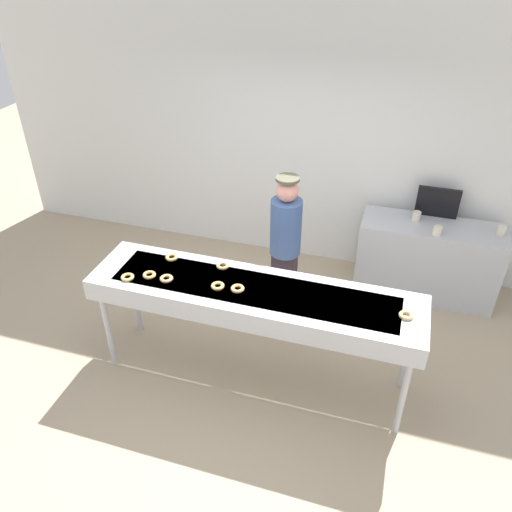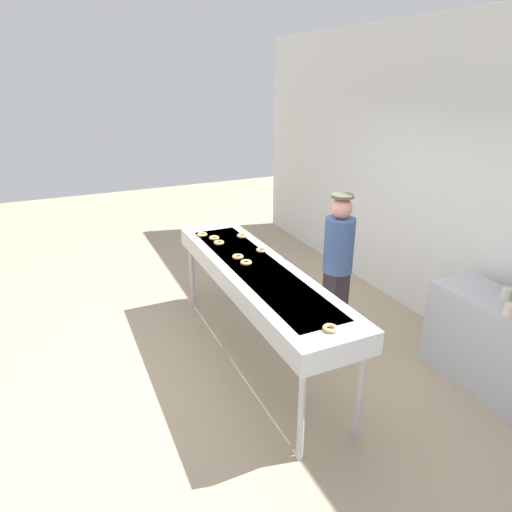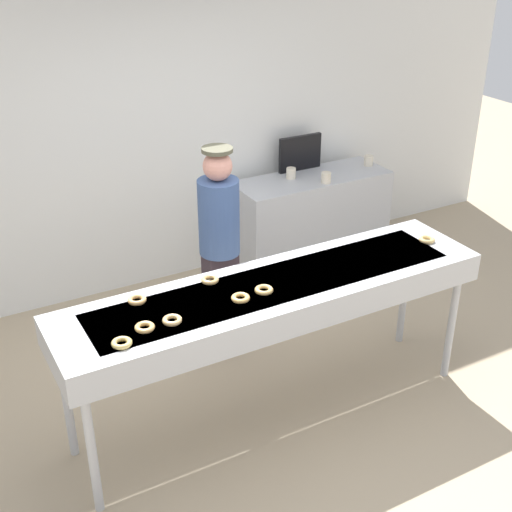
{
  "view_description": "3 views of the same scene",
  "coord_description": "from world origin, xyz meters",
  "px_view_note": "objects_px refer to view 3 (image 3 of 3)",
  "views": [
    {
      "loc": [
        1.04,
        -3.3,
        3.66
      ],
      "look_at": [
        -0.02,
        0.14,
        1.28
      ],
      "focal_mm": 35.75,
      "sensor_mm": 36.0,
      "label": 1
    },
    {
      "loc": [
        3.57,
        -1.67,
        2.76
      ],
      "look_at": [
        -0.03,
        0.0,
        1.14
      ],
      "focal_mm": 31.2,
      "sensor_mm": 36.0,
      "label": 2
    },
    {
      "loc": [
        -1.97,
        -3.3,
        3.2
      ],
      "look_at": [
        -0.09,
        0.1,
        1.21
      ],
      "focal_mm": 48.36,
      "sensor_mm": 36.0,
      "label": 3
    }
  ],
  "objects_px": {
    "prep_counter": "(311,220)",
    "paper_cup_0": "(291,173)",
    "menu_display": "(300,153)",
    "glazed_donut_2": "(172,320)",
    "glazed_donut_4": "(264,290)",
    "glazed_donut_5": "(145,327)",
    "glazed_donut_7": "(427,239)",
    "worker_baker": "(220,242)",
    "glazed_donut_1": "(210,280)",
    "glazed_donut_6": "(122,343)",
    "glazed_donut_0": "(137,300)",
    "glazed_donut_3": "(240,298)",
    "paper_cup_1": "(326,178)",
    "fryer_conveyor": "(275,296)",
    "paper_cup_2": "(369,161)"
  },
  "relations": [
    {
      "from": "prep_counter",
      "to": "menu_display",
      "type": "xyz_separation_m",
      "value": [
        0.0,
        0.23,
        0.62
      ]
    },
    {
      "from": "fryer_conveyor",
      "to": "glazed_donut_4",
      "type": "height_order",
      "value": "glazed_donut_4"
    },
    {
      "from": "fryer_conveyor",
      "to": "glazed_donut_1",
      "type": "relative_size",
      "value": 25.07
    },
    {
      "from": "glazed_donut_5",
      "to": "menu_display",
      "type": "distance_m",
      "value": 3.23
    },
    {
      "from": "paper_cup_0",
      "to": "paper_cup_2",
      "type": "height_order",
      "value": "same"
    },
    {
      "from": "menu_display",
      "to": "glazed_donut_3",
      "type": "bearing_deg",
      "value": -129.77
    },
    {
      "from": "glazed_donut_0",
      "to": "prep_counter",
      "type": "xyz_separation_m",
      "value": [
        2.33,
        1.61,
        -0.61
      ]
    },
    {
      "from": "prep_counter",
      "to": "glazed_donut_1",
      "type": "bearing_deg",
      "value": -138.88
    },
    {
      "from": "glazed_donut_1",
      "to": "paper_cup_2",
      "type": "xyz_separation_m",
      "value": [
        2.5,
        1.6,
        -0.11
      ]
    },
    {
      "from": "glazed_donut_1",
      "to": "menu_display",
      "type": "xyz_separation_m",
      "value": [
        1.84,
        1.83,
        0.01
      ]
    },
    {
      "from": "glazed_donut_0",
      "to": "glazed_donut_2",
      "type": "distance_m",
      "value": 0.33
    },
    {
      "from": "fryer_conveyor",
      "to": "glazed_donut_2",
      "type": "height_order",
      "value": "glazed_donut_2"
    },
    {
      "from": "worker_baker",
      "to": "paper_cup_2",
      "type": "height_order",
      "value": "worker_baker"
    },
    {
      "from": "fryer_conveyor",
      "to": "glazed_donut_6",
      "type": "relative_size",
      "value": 25.07
    },
    {
      "from": "glazed_donut_0",
      "to": "paper_cup_1",
      "type": "height_order",
      "value": "glazed_donut_0"
    },
    {
      "from": "glazed_donut_5",
      "to": "paper_cup_0",
      "type": "bearing_deg",
      "value": 42.13
    },
    {
      "from": "paper_cup_2",
      "to": "paper_cup_1",
      "type": "bearing_deg",
      "value": -163.13
    },
    {
      "from": "glazed_donut_1",
      "to": "worker_baker",
      "type": "bearing_deg",
      "value": 59.5
    },
    {
      "from": "glazed_donut_7",
      "to": "worker_baker",
      "type": "height_order",
      "value": "worker_baker"
    },
    {
      "from": "glazed_donut_1",
      "to": "prep_counter",
      "type": "height_order",
      "value": "glazed_donut_1"
    },
    {
      "from": "prep_counter",
      "to": "paper_cup_0",
      "type": "xyz_separation_m",
      "value": [
        -0.2,
        0.07,
        0.5
      ]
    },
    {
      "from": "glazed_donut_1",
      "to": "menu_display",
      "type": "distance_m",
      "value": 2.59
    },
    {
      "from": "glazed_donut_4",
      "to": "glazed_donut_6",
      "type": "height_order",
      "value": "same"
    },
    {
      "from": "worker_baker",
      "to": "prep_counter",
      "type": "distance_m",
      "value": 1.76
    },
    {
      "from": "glazed_donut_5",
      "to": "paper_cup_0",
      "type": "height_order",
      "value": "glazed_donut_5"
    },
    {
      "from": "glazed_donut_1",
      "to": "glazed_donut_4",
      "type": "relative_size",
      "value": 1.0
    },
    {
      "from": "fryer_conveyor",
      "to": "paper_cup_1",
      "type": "distance_m",
      "value": 2.22
    },
    {
      "from": "glazed_donut_4",
      "to": "paper_cup_0",
      "type": "xyz_separation_m",
      "value": [
        1.4,
        1.95,
        -0.11
      ]
    },
    {
      "from": "menu_display",
      "to": "glazed_donut_2",
      "type": "bearing_deg",
      "value": -135.99
    },
    {
      "from": "glazed_donut_5",
      "to": "fryer_conveyor",
      "type": "bearing_deg",
      "value": 6.51
    },
    {
      "from": "glazed_donut_6",
      "to": "prep_counter",
      "type": "relative_size",
      "value": 0.08
    },
    {
      "from": "fryer_conveyor",
      "to": "paper_cup_0",
      "type": "height_order",
      "value": "fryer_conveyor"
    },
    {
      "from": "glazed_donut_3",
      "to": "paper_cup_2",
      "type": "distance_m",
      "value": 3.09
    },
    {
      "from": "fryer_conveyor",
      "to": "paper_cup_0",
      "type": "xyz_separation_m",
      "value": [
        1.28,
        1.89,
        0.0
      ]
    },
    {
      "from": "glazed_donut_1",
      "to": "menu_display",
      "type": "height_order",
      "value": "menu_display"
    },
    {
      "from": "glazed_donut_2",
      "to": "menu_display",
      "type": "distance_m",
      "value": 3.11
    },
    {
      "from": "glazed_donut_2",
      "to": "glazed_donut_4",
      "type": "bearing_deg",
      "value": 4.2
    },
    {
      "from": "menu_display",
      "to": "prep_counter",
      "type": "bearing_deg",
      "value": -90.0
    },
    {
      "from": "glazed_donut_2",
      "to": "glazed_donut_3",
      "type": "bearing_deg",
      "value": 3.87
    },
    {
      "from": "glazed_donut_1",
      "to": "glazed_donut_6",
      "type": "distance_m",
      "value": 0.84
    },
    {
      "from": "prep_counter",
      "to": "glazed_donut_7",
      "type": "bearing_deg",
      "value": -96.75
    },
    {
      "from": "glazed_donut_2",
      "to": "glazed_donut_7",
      "type": "height_order",
      "value": "same"
    },
    {
      "from": "paper_cup_0",
      "to": "menu_display",
      "type": "height_order",
      "value": "menu_display"
    },
    {
      "from": "prep_counter",
      "to": "menu_display",
      "type": "relative_size",
      "value": 3.37
    },
    {
      "from": "glazed_donut_5",
      "to": "menu_display",
      "type": "bearing_deg",
      "value": 41.89
    },
    {
      "from": "glazed_donut_1",
      "to": "glazed_donut_5",
      "type": "distance_m",
      "value": 0.65
    },
    {
      "from": "glazed_donut_0",
      "to": "glazed_donut_3",
      "type": "relative_size",
      "value": 1.0
    },
    {
      "from": "fryer_conveyor",
      "to": "glazed_donut_7",
      "type": "height_order",
      "value": "glazed_donut_7"
    },
    {
      "from": "fryer_conveyor",
      "to": "menu_display",
      "type": "bearing_deg",
      "value": 54.23
    },
    {
      "from": "glazed_donut_0",
      "to": "glazed_donut_3",
      "type": "bearing_deg",
      "value": -26.94
    }
  ]
}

